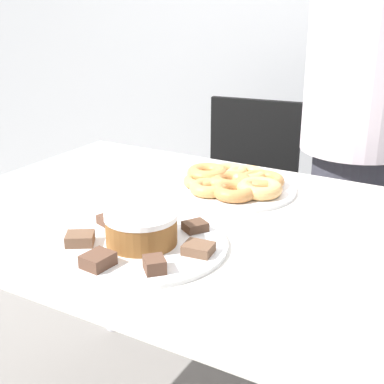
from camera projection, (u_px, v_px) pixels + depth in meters
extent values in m
cube|color=silver|center=(212.00, 225.00, 1.31)|extent=(1.43, 0.91, 0.03)
cylinder|color=silver|center=(109.00, 246.00, 2.07)|extent=(0.06, 0.06, 0.74)
cylinder|color=#383842|center=(344.00, 250.00, 2.00)|extent=(0.28, 0.28, 0.78)
cylinder|color=silver|center=(364.00, 59.00, 1.76)|extent=(0.38, 0.38, 0.62)
cylinder|color=black|center=(236.00, 300.00, 2.39)|extent=(0.44, 0.44, 0.01)
cylinder|color=#262626|center=(237.00, 259.00, 2.32)|extent=(0.06, 0.06, 0.40)
cube|color=black|center=(239.00, 212.00, 2.24)|extent=(0.50, 0.50, 0.04)
cube|color=black|center=(254.00, 147.00, 2.34)|extent=(0.40, 0.08, 0.42)
cylinder|color=white|center=(142.00, 245.00, 1.16)|extent=(0.38, 0.38, 0.01)
cylinder|color=white|center=(231.00, 188.00, 1.50)|extent=(0.37, 0.37, 0.01)
cylinder|color=brown|center=(141.00, 230.00, 1.15)|extent=(0.15, 0.15, 0.06)
cylinder|color=white|center=(141.00, 215.00, 1.14)|extent=(0.16, 0.16, 0.01)
cube|color=brown|center=(198.00, 249.00, 1.11)|extent=(0.07, 0.06, 0.02)
cube|color=#513828|center=(195.00, 226.00, 1.22)|extent=(0.06, 0.07, 0.02)
cube|color=#513828|center=(156.00, 215.00, 1.28)|extent=(0.06, 0.06, 0.02)
cube|color=brown|center=(108.00, 220.00, 1.25)|extent=(0.05, 0.05, 0.02)
cube|color=brown|center=(80.00, 239.00, 1.15)|extent=(0.08, 0.07, 0.02)
cube|color=brown|center=(98.00, 260.00, 1.05)|extent=(0.06, 0.06, 0.03)
cube|color=brown|center=(155.00, 265.00, 1.04)|extent=(0.06, 0.06, 0.03)
torus|color=#C68447|center=(231.00, 181.00, 1.50)|extent=(0.11, 0.11, 0.03)
torus|color=#C68447|center=(262.00, 180.00, 1.50)|extent=(0.13, 0.13, 0.03)
torus|color=#E5AD66|center=(246.00, 174.00, 1.55)|extent=(0.12, 0.12, 0.03)
torus|color=#E5AD66|center=(230.00, 172.00, 1.58)|extent=(0.11, 0.11, 0.03)
torus|color=#D18E4C|center=(207.00, 173.00, 1.55)|extent=(0.12, 0.12, 0.04)
torus|color=tan|center=(201.00, 181.00, 1.50)|extent=(0.10, 0.10, 0.03)
torus|color=tan|center=(209.00, 188.00, 1.44)|extent=(0.10, 0.10, 0.03)
torus|color=#C68447|center=(234.00, 191.00, 1.41)|extent=(0.12, 0.12, 0.03)
torus|color=#E5AD66|center=(259.00, 188.00, 1.43)|extent=(0.12, 0.12, 0.04)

